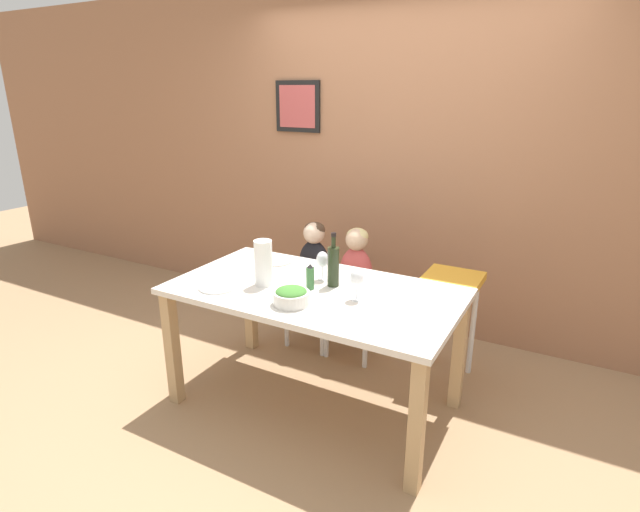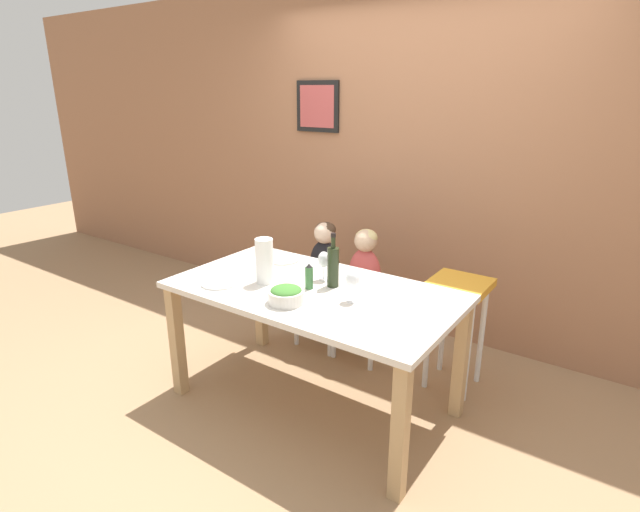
% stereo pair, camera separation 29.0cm
% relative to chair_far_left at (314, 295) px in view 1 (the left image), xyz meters
% --- Properties ---
extents(ground_plane, '(14.00, 14.00, 0.00)m').
position_rel_chair_far_left_xyz_m(ground_plane, '(0.40, -0.70, -0.39)').
color(ground_plane, '#9E7A56').
extents(wall_back, '(10.00, 0.09, 2.70)m').
position_rel_chair_far_left_xyz_m(wall_back, '(0.39, 0.68, 0.96)').
color(wall_back, '#9E6B4C').
rests_on(wall_back, ground_plane).
extents(dining_table, '(1.67, 0.92, 0.78)m').
position_rel_chair_far_left_xyz_m(dining_table, '(0.40, -0.70, 0.28)').
color(dining_table, silver).
rests_on(dining_table, ground_plane).
extents(chair_far_left, '(0.42, 0.41, 0.46)m').
position_rel_chair_far_left_xyz_m(chair_far_left, '(0.00, 0.00, 0.00)').
color(chair_far_left, silver).
rests_on(chair_far_left, ground_plane).
extents(chair_far_center, '(0.42, 0.41, 0.46)m').
position_rel_chair_far_left_xyz_m(chair_far_center, '(0.34, 0.00, 0.00)').
color(chair_far_center, silver).
rests_on(chair_far_center, ground_plane).
extents(chair_right_highchair, '(0.36, 0.35, 0.74)m').
position_rel_chair_far_left_xyz_m(chair_right_highchair, '(1.03, 0.00, 0.19)').
color(chair_right_highchair, silver).
rests_on(chair_right_highchair, ground_plane).
extents(person_child_left, '(0.24, 0.16, 0.50)m').
position_rel_chair_far_left_xyz_m(person_child_left, '(-0.00, 0.00, 0.33)').
color(person_child_left, black).
rests_on(person_child_left, chair_far_left).
extents(person_child_center, '(0.24, 0.16, 0.50)m').
position_rel_chair_far_left_xyz_m(person_child_center, '(0.34, 0.00, 0.33)').
color(person_child_center, '#C64C4C').
rests_on(person_child_center, chair_far_center).
extents(wine_bottle, '(0.07, 0.07, 0.32)m').
position_rel_chair_far_left_xyz_m(wine_bottle, '(0.47, -0.60, 0.51)').
color(wine_bottle, '#232D19').
rests_on(wine_bottle, dining_table).
extents(paper_towel_roll, '(0.11, 0.11, 0.27)m').
position_rel_chair_far_left_xyz_m(paper_towel_roll, '(0.10, -0.79, 0.52)').
color(paper_towel_roll, white).
rests_on(paper_towel_roll, dining_table).
extents(wine_glass_near, '(0.07, 0.07, 0.18)m').
position_rel_chair_far_left_xyz_m(wine_glass_near, '(0.68, -0.73, 0.51)').
color(wine_glass_near, white).
rests_on(wine_glass_near, dining_table).
extents(wine_glass_far, '(0.07, 0.07, 0.18)m').
position_rel_chair_far_left_xyz_m(wine_glass_far, '(0.37, -0.55, 0.51)').
color(wine_glass_far, white).
rests_on(wine_glass_far, dining_table).
extents(salad_bowl_large, '(0.20, 0.20, 0.10)m').
position_rel_chair_far_left_xyz_m(salad_bowl_large, '(0.40, -0.95, 0.43)').
color(salad_bowl_large, silver).
rests_on(salad_bowl_large, dining_table).
extents(dinner_plate_front_left, '(0.22, 0.22, 0.01)m').
position_rel_chair_far_left_xyz_m(dinner_plate_front_left, '(-0.10, -0.96, 0.39)').
color(dinner_plate_front_left, silver).
rests_on(dinner_plate_front_left, dining_table).
extents(dinner_plate_back_left, '(0.22, 0.22, 0.01)m').
position_rel_chair_far_left_xyz_m(dinner_plate_back_left, '(-0.06, -0.41, 0.39)').
color(dinner_plate_back_left, silver).
rests_on(dinner_plate_back_left, dining_table).
extents(condiment_bottle_hot_sauce, '(0.05, 0.05, 0.15)m').
position_rel_chair_far_left_xyz_m(condiment_bottle_hot_sauce, '(0.38, -0.71, 0.46)').
color(condiment_bottle_hot_sauce, '#336633').
rests_on(condiment_bottle_hot_sauce, dining_table).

